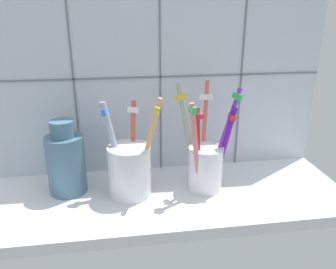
{
  "coord_description": "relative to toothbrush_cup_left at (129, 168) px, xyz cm",
  "views": [
    {
      "loc": [
        -8.03,
        -52.42,
        33.34
      ],
      "look_at": [
        0.0,
        1.07,
        12.98
      ],
      "focal_mm": 36.27,
      "sensor_mm": 36.0,
      "label": 1
    }
  ],
  "objects": [
    {
      "name": "counter_slab",
      "position": [
        6.78,
        -1.14,
        -6.09
      ],
      "size": [
        64.0,
        22.0,
        2.0
      ],
      "primitive_type": "cube",
      "color": "silver",
      "rests_on": "ground"
    },
    {
      "name": "tile_wall_back",
      "position": [
        6.78,
        10.86,
        15.41
      ],
      "size": [
        64.0,
        2.2,
        45.0
      ],
      "color": "silver",
      "rests_on": "ground"
    },
    {
      "name": "toothbrush_cup_left",
      "position": [
        0.0,
        0.0,
        0.0
      ],
      "size": [
        10.45,
        9.05,
        17.95
      ],
      "color": "white",
      "rests_on": "counter_slab"
    },
    {
      "name": "toothbrush_cup_right",
      "position": [
        13.65,
        0.14,
        0.21
      ],
      "size": [
        10.95,
        10.16,
        18.88
      ],
      "color": "white",
      "rests_on": "counter_slab"
    },
    {
      "name": "ceramic_vase",
      "position": [
        -11.0,
        2.72,
        0.82
      ],
      "size": [
        6.66,
        6.66,
        13.43
      ],
      "color": "slate",
      "rests_on": "counter_slab"
    }
  ]
}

